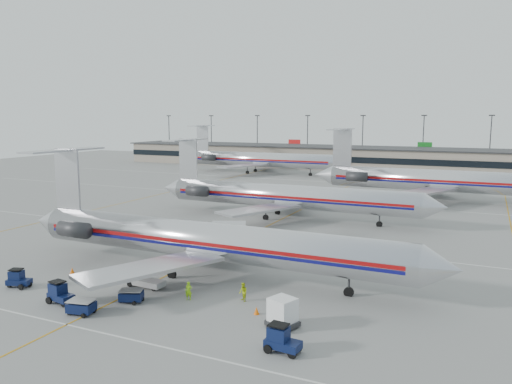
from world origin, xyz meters
The scene contains 19 objects.
ground centered at (0.00, 0.00, 0.00)m, with size 260.00×260.00×0.00m, color gray.
apron_markings centered at (0.00, 10.00, 0.01)m, with size 160.00×0.15×0.02m, color silver.
terminal centered at (0.00, 97.97, 3.16)m, with size 162.00×17.00×6.25m.
light_mast_row centered at (0.00, 112.00, 8.58)m, with size 163.60×0.40×15.28m.
jet_foreground centered at (2.72, -3.84, 3.34)m, with size 43.92×25.86×11.50m.
jet_second_row centered at (-0.10, 23.87, 3.30)m, with size 43.51×25.62×11.39m.
jet_third_row centered at (18.75, 49.22, 3.69)m, with size 46.43×28.56×12.70m.
jet_back_row centered at (-27.91, 75.76, 3.65)m, with size 45.97×28.27×12.57m.
tug_left centered at (-9.90, -13.81, 0.74)m, with size 2.19×1.56×1.61m.
tug_center centered at (-3.67, -15.10, 0.82)m, with size 2.36×1.45×1.80m.
tug_right centered at (15.43, -15.44, 0.83)m, with size 2.32×1.28×1.83m.
cart_inner centered at (-0.50, -16.06, 0.57)m, with size 2.13×1.67×1.08m.
cart_outer centered at (1.33, -12.50, 0.54)m, with size 2.14×1.84×1.02m.
uld_container centered at (14.10, -11.86, 1.07)m, with size 2.47×2.27×2.12m.
belt_loader centered at (0.22, -9.11, 0.59)m, with size 4.23×1.47×2.22m.
ramp_worker_near centered at (5.25, -10.19, 0.76)m, with size 0.55×0.36×1.52m, color #8BD614.
ramp_worker_far centered at (9.39, -8.60, 0.76)m, with size 0.74×0.58×1.53m, color #AFC712.
cone_right centered at (11.49, -10.57, 0.29)m, with size 0.42×0.42×0.58m, color #EE5F07.
cone_left centered at (-8.35, -9.11, 0.32)m, with size 0.47×0.47×0.64m, color #EE5F07.
Camera 1 is at (26.46, -42.92, 14.68)m, focal length 35.00 mm.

